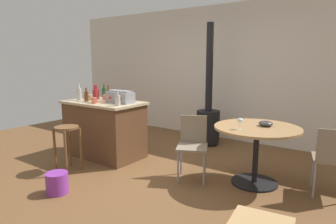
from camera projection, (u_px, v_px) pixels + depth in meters
The scene contains 23 objects.
ground_plane at pixel (148, 172), 4.29m from camera, with size 8.80×8.80×0.00m, color brown.
back_wall at pixel (223, 73), 6.03m from camera, with size 8.00×0.10×2.70m, color beige.
kitchen_island at pixel (104, 129), 4.96m from camera, with size 1.34×0.78×0.93m.
wooden_stool at pixel (67, 138), 4.28m from camera, with size 0.34×0.34×0.66m.
dining_table at pixel (256, 140), 3.80m from camera, with size 1.09×1.09×0.77m.
folding_chair_near at pixel (193, 142), 4.02m from camera, with size 0.54×0.54×0.85m.
folding_chair_far at pixel (332, 157), 3.44m from camera, with size 0.48×0.48×0.85m.
wood_stove at pixel (208, 117), 5.61m from camera, with size 0.44×0.45×2.28m.
toolbox at pixel (120, 97), 4.71m from camera, with size 0.45×0.23×0.20m.
bottle_0 at pixel (104, 93), 5.21m from camera, with size 0.07×0.07×0.26m.
bottle_1 at pixel (95, 96), 4.78m from camera, with size 0.08×0.08×0.28m.
bottle_2 at pixel (79, 94), 5.01m from camera, with size 0.08×0.08×0.29m.
bottle_3 at pixel (118, 100), 4.41m from camera, with size 0.08×0.08×0.23m.
bottle_4 at pixel (86, 96), 4.88m from camera, with size 0.07×0.07×0.23m.
bottle_5 at pixel (96, 93), 5.19m from camera, with size 0.08×0.08×0.25m.
bottle_6 at pixel (109, 95), 4.91m from camera, with size 0.06×0.06×0.27m.
cup_0 at pixel (105, 97), 5.03m from camera, with size 0.11×0.07×0.09m.
cup_1 at pixel (94, 101), 4.64m from camera, with size 0.12×0.08×0.10m.
cup_2 at pixel (86, 96), 5.19m from camera, with size 0.12×0.08×0.10m.
cup_3 at pixel (91, 97), 5.06m from camera, with size 0.11×0.08×0.09m.
wine_glass at pixel (240, 121), 3.61m from camera, with size 0.07×0.07×0.14m.
serving_bowl at pixel (266, 123), 3.80m from camera, with size 0.18×0.18×0.07m, color #383838.
plastic_bucket at pixel (57, 183), 3.60m from camera, with size 0.27×0.27×0.26m, color purple.
Camera 1 is at (2.62, -3.14, 1.61)m, focal length 31.55 mm.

